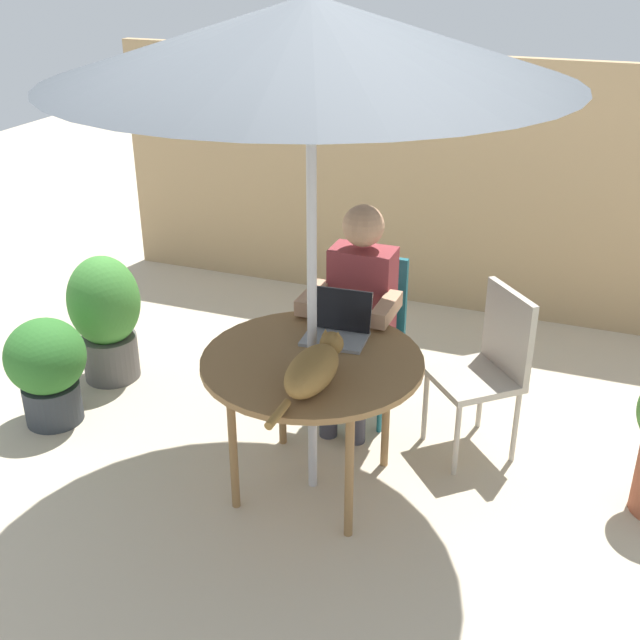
{
  "coord_description": "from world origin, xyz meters",
  "views": [
    {
      "loc": [
        1.17,
        -2.98,
        2.47
      ],
      "look_at": [
        0.0,
        0.1,
        0.87
      ],
      "focal_mm": 44.51,
      "sensor_mm": 36.0,
      "label": 1
    }
  ],
  "objects_px": {
    "laptop": "(338,324)",
    "potted_plant_corner": "(105,314)",
    "patio_umbrella": "(311,39)",
    "cat": "(314,368)",
    "chair_occupied": "(366,322)",
    "chair_empty": "(489,360)",
    "patio_table": "(312,369)",
    "person_seated": "(358,306)",
    "potted_plant_by_chair": "(47,367)"
  },
  "relations": [
    {
      "from": "chair_occupied",
      "to": "chair_empty",
      "type": "distance_m",
      "value": 0.74
    },
    {
      "from": "person_seated",
      "to": "potted_plant_corner",
      "type": "height_order",
      "value": "person_seated"
    },
    {
      "from": "chair_empty",
      "to": "laptop",
      "type": "distance_m",
      "value": 0.82
    },
    {
      "from": "patio_umbrella",
      "to": "potted_plant_corner",
      "type": "distance_m",
      "value": 2.36
    },
    {
      "from": "potted_plant_corner",
      "to": "patio_umbrella",
      "type": "bearing_deg",
      "value": -20.02
    },
    {
      "from": "chair_empty",
      "to": "potted_plant_corner",
      "type": "height_order",
      "value": "chair_empty"
    },
    {
      "from": "patio_table",
      "to": "patio_umbrella",
      "type": "distance_m",
      "value": 1.45
    },
    {
      "from": "patio_umbrella",
      "to": "chair_empty",
      "type": "distance_m",
      "value": 1.85
    },
    {
      "from": "person_seated",
      "to": "potted_plant_corner",
      "type": "distance_m",
      "value": 1.58
    },
    {
      "from": "patio_table",
      "to": "cat",
      "type": "height_order",
      "value": "cat"
    },
    {
      "from": "patio_table",
      "to": "laptop",
      "type": "distance_m",
      "value": 0.29
    },
    {
      "from": "patio_table",
      "to": "potted_plant_by_chair",
      "type": "xyz_separation_m",
      "value": [
        -1.58,
        0.03,
        -0.32
      ]
    },
    {
      "from": "patio_table",
      "to": "chair_occupied",
      "type": "distance_m",
      "value": 0.83
    },
    {
      "from": "patio_table",
      "to": "potted_plant_by_chair",
      "type": "bearing_deg",
      "value": 178.94
    },
    {
      "from": "potted_plant_by_chair",
      "to": "potted_plant_corner",
      "type": "height_order",
      "value": "potted_plant_corner"
    },
    {
      "from": "patio_table",
      "to": "cat",
      "type": "relative_size",
      "value": 1.58
    },
    {
      "from": "cat",
      "to": "patio_table",
      "type": "bearing_deg",
      "value": 113.32
    },
    {
      "from": "cat",
      "to": "potted_plant_by_chair",
      "type": "height_order",
      "value": "cat"
    },
    {
      "from": "chair_empty",
      "to": "laptop",
      "type": "height_order",
      "value": "laptop"
    },
    {
      "from": "patio_table",
      "to": "potted_plant_corner",
      "type": "distance_m",
      "value": 1.67
    },
    {
      "from": "person_seated",
      "to": "cat",
      "type": "bearing_deg",
      "value": -83.81
    },
    {
      "from": "patio_table",
      "to": "laptop",
      "type": "xyz_separation_m",
      "value": [
        0.03,
        0.26,
        0.12
      ]
    },
    {
      "from": "person_seated",
      "to": "cat",
      "type": "relative_size",
      "value": 1.89
    },
    {
      "from": "patio_table",
      "to": "person_seated",
      "type": "distance_m",
      "value": 0.67
    },
    {
      "from": "chair_empty",
      "to": "chair_occupied",
      "type": "bearing_deg",
      "value": 165.05
    },
    {
      "from": "chair_occupied",
      "to": "potted_plant_corner",
      "type": "height_order",
      "value": "chair_occupied"
    },
    {
      "from": "person_seated",
      "to": "laptop",
      "type": "height_order",
      "value": "person_seated"
    },
    {
      "from": "chair_occupied",
      "to": "person_seated",
      "type": "xyz_separation_m",
      "value": [
        0.0,
        -0.16,
        0.17
      ]
    },
    {
      "from": "chair_occupied",
      "to": "chair_empty",
      "type": "relative_size",
      "value": 1.0
    },
    {
      "from": "laptop",
      "to": "potted_plant_corner",
      "type": "xyz_separation_m",
      "value": [
        -1.59,
        0.31,
        -0.35
      ]
    },
    {
      "from": "patio_table",
      "to": "potted_plant_corner",
      "type": "xyz_separation_m",
      "value": [
        -1.56,
        0.57,
        -0.23
      ]
    },
    {
      "from": "patio_umbrella",
      "to": "chair_occupied",
      "type": "distance_m",
      "value": 1.79
    },
    {
      "from": "patio_umbrella",
      "to": "chair_occupied",
      "type": "bearing_deg",
      "value": 90.0
    },
    {
      "from": "patio_umbrella",
      "to": "person_seated",
      "type": "relative_size",
      "value": 1.84
    },
    {
      "from": "chair_empty",
      "to": "patio_table",
      "type": "bearing_deg",
      "value": -138.74
    },
    {
      "from": "cat",
      "to": "potted_plant_by_chair",
      "type": "distance_m",
      "value": 1.75
    },
    {
      "from": "chair_occupied",
      "to": "laptop",
      "type": "height_order",
      "value": "laptop"
    },
    {
      "from": "cat",
      "to": "potted_plant_by_chair",
      "type": "bearing_deg",
      "value": 171.39
    },
    {
      "from": "patio_umbrella",
      "to": "person_seated",
      "type": "distance_m",
      "value": 1.56
    },
    {
      "from": "cat",
      "to": "chair_empty",
      "type": "bearing_deg",
      "value": 53.92
    },
    {
      "from": "chair_empty",
      "to": "potted_plant_by_chair",
      "type": "bearing_deg",
      "value": -165.3
    },
    {
      "from": "patio_umbrella",
      "to": "cat",
      "type": "relative_size",
      "value": 3.48
    },
    {
      "from": "laptop",
      "to": "cat",
      "type": "xyz_separation_m",
      "value": [
        0.06,
        -0.48,
        0.02
      ]
    },
    {
      "from": "chair_occupied",
      "to": "patio_umbrella",
      "type": "bearing_deg",
      "value": -90.0
    },
    {
      "from": "laptop",
      "to": "cat",
      "type": "bearing_deg",
      "value": -82.47
    },
    {
      "from": "cat",
      "to": "potted_plant_corner",
      "type": "bearing_deg",
      "value": 154.43
    },
    {
      "from": "chair_occupied",
      "to": "cat",
      "type": "height_order",
      "value": "chair_occupied"
    },
    {
      "from": "chair_empty",
      "to": "potted_plant_corner",
      "type": "distance_m",
      "value": 2.28
    },
    {
      "from": "potted_plant_by_chair",
      "to": "potted_plant_corner",
      "type": "distance_m",
      "value": 0.54
    },
    {
      "from": "person_seated",
      "to": "potted_plant_corner",
      "type": "relative_size",
      "value": 1.56
    }
  ]
}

